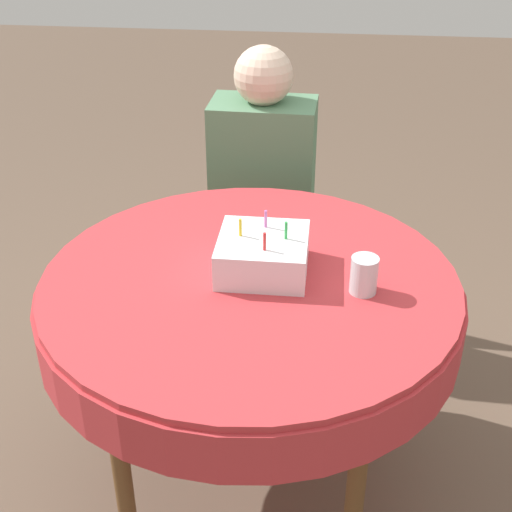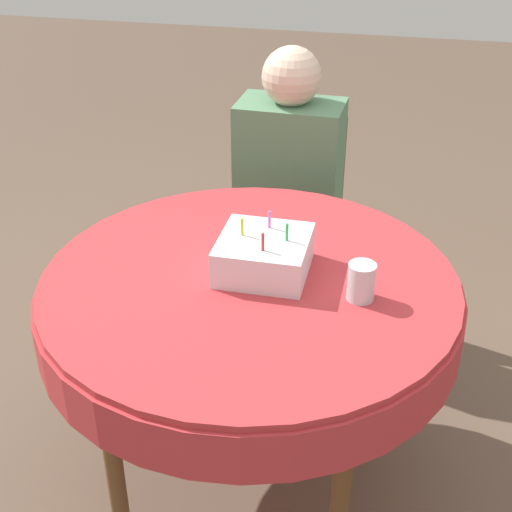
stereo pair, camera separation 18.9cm
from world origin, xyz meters
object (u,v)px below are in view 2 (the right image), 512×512
object	(u,v)px
chair	(291,217)
birthday_cake	(264,255)
person	(288,173)
drinking_glass	(361,282)

from	to	relation	value
chair	birthday_cake	size ratio (longest dim) A/B	3.60
chair	person	size ratio (longest dim) A/B	0.74
person	birthday_cake	distance (m)	0.82
birthday_cake	drinking_glass	distance (m)	0.28
birthday_cake	person	bearing A→B (deg)	95.86
chair	person	bearing A→B (deg)	-90.00
birthday_cake	drinking_glass	bearing A→B (deg)	-15.72
chair	person	xyz separation A→B (m)	(-0.00, -0.09, 0.23)
chair	person	world-z (taller)	person
chair	drinking_glass	bearing A→B (deg)	-68.41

